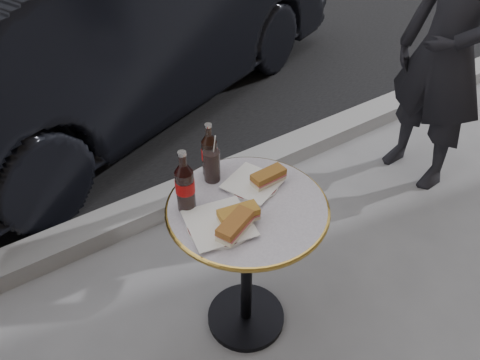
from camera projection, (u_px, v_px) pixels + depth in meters
ground at (246, 318)px, 2.22m from camera, size 80.00×80.00×0.00m
asphalt_road at (1, 9)px, 5.42m from camera, size 40.00×8.00×0.00m
curb at (160, 204)px, 2.77m from camera, size 40.00×0.20×0.12m
bistro_table at (247, 268)px, 1.99m from camera, size 0.62×0.62×0.73m
plate_left at (219, 225)px, 1.67m from camera, size 0.30×0.30×0.01m
plate_right at (253, 184)px, 1.84m from camera, size 0.24×0.24×0.01m
sandwich_left_a at (235, 226)px, 1.61m from camera, size 0.17×0.13×0.05m
sandwich_left_b at (239, 215)px, 1.66m from camera, size 0.16×0.09×0.05m
sandwich_right at (268, 177)px, 1.83m from camera, size 0.14×0.07×0.05m
cola_bottle_left at (185, 181)px, 1.66m from camera, size 0.09×0.09×0.26m
cola_bottle_right at (209, 150)px, 1.83m from camera, size 0.08×0.08×0.24m
cola_glass at (212, 165)px, 1.83m from camera, size 0.09×0.09×0.14m
parked_car at (116, 24)px, 3.34m from camera, size 2.74×4.23×1.32m
pedestrian at (448, 53)px, 2.57m from camera, size 0.42×0.62×1.66m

